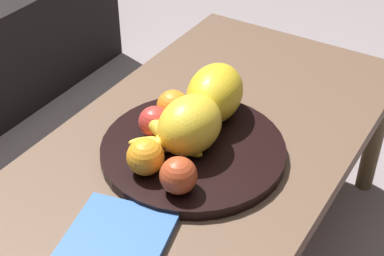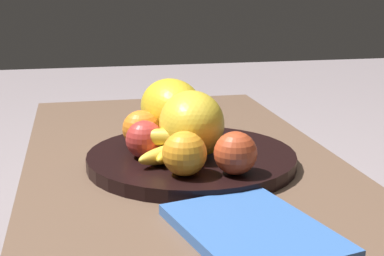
{
  "view_description": "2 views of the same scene",
  "coord_description": "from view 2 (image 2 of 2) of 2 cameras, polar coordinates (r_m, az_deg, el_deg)",
  "views": [
    {
      "loc": [
        -0.82,
        -0.51,
        1.21
      ],
      "look_at": [
        -0.0,
        -0.01,
        0.49
      ],
      "focal_mm": 53.88,
      "sensor_mm": 36.0,
      "label": 1
    },
    {
      "loc": [
        -1.01,
        0.2,
        0.77
      ],
      "look_at": [
        -0.0,
        -0.01,
        0.49
      ],
      "focal_mm": 53.16,
      "sensor_mm": 36.0,
      "label": 2
    }
  ],
  "objects": [
    {
      "name": "banana_bunch",
      "position": [
        1.03,
        -1.71,
        -1.71
      ],
      "size": [
        0.16,
        0.16,
        0.06
      ],
      "color": "yellow",
      "rests_on": "fruit_bowl"
    },
    {
      "name": "melon_smaller_beside",
      "position": [
        1.18,
        -2.07,
        2.01
      ],
      "size": [
        0.19,
        0.15,
        0.12
      ],
      "primitive_type": "ellipsoid",
      "rotation": [
        0.0,
        0.0,
        0.21
      ],
      "color": "yellow",
      "rests_on": "fruit_bowl"
    },
    {
      "name": "apple_front",
      "position": [
        1.05,
        -4.79,
        -1.14
      ],
      "size": [
        0.07,
        0.07,
        0.07
      ],
      "primitive_type": "sphere",
      "color": "#C1352F",
      "rests_on": "fruit_bowl"
    },
    {
      "name": "coffee_table",
      "position": [
        1.1,
        -0.47,
        -5.89
      ],
      "size": [
        1.25,
        0.62,
        0.42
      ],
      "color": "brown",
      "rests_on": "ground_plane"
    },
    {
      "name": "apple_left",
      "position": [
        0.96,
        4.38,
        -2.52
      ],
      "size": [
        0.07,
        0.07,
        0.07
      ],
      "primitive_type": "sphere",
      "color": "#BB4523",
      "rests_on": "fruit_bowl"
    },
    {
      "name": "orange_left",
      "position": [
        0.95,
        -0.76,
        -2.59
      ],
      "size": [
        0.08,
        0.08,
        0.08
      ],
      "primitive_type": "sphere",
      "color": "orange",
      "rests_on": "fruit_bowl"
    },
    {
      "name": "melon_large_front",
      "position": [
        1.06,
        -0.03,
        0.48
      ],
      "size": [
        0.16,
        0.14,
        0.12
      ],
      "primitive_type": "ellipsoid",
      "rotation": [
        0.0,
        0.0,
        -0.1
      ],
      "color": "yellow",
      "rests_on": "fruit_bowl"
    },
    {
      "name": "magazine",
      "position": [
        0.81,
        6.11,
        -10.21
      ],
      "size": [
        0.29,
        0.23,
        0.02
      ],
      "primitive_type": "cube",
      "rotation": [
        0.0,
        0.0,
        0.24
      ],
      "color": "#3765AF",
      "rests_on": "coffee_table"
    },
    {
      "name": "fruit_bowl",
      "position": [
        1.08,
        0.0,
        -3.2
      ],
      "size": [
        0.4,
        0.4,
        0.03
      ],
      "primitive_type": "cylinder",
      "color": "black",
      "rests_on": "coffee_table"
    },
    {
      "name": "orange_front",
      "position": [
        1.11,
        -5.15,
        -0.09
      ],
      "size": [
        0.07,
        0.07,
        0.07
      ],
      "primitive_type": "sphere",
      "color": "orange",
      "rests_on": "fruit_bowl"
    }
  ]
}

